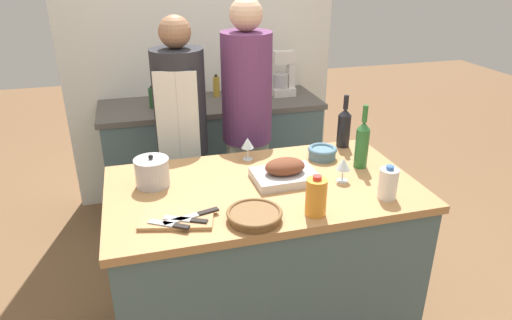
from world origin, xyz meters
The scene contains 23 objects.
kitchen_island centered at (0.00, 0.00, 0.46)m, with size 1.54×0.86×0.92m.
back_counter centered at (0.00, 1.45, 0.46)m, with size 1.71×0.60×0.92m.
back_wall centered at (0.00, 1.80, 1.27)m, with size 2.21×0.10×2.55m.
roasting_pan centered at (0.12, 0.02, 0.97)m, with size 0.32×0.24×0.12m.
wicker_basket centered at (-0.13, -0.31, 0.95)m, with size 0.24×0.24×0.05m.
cutting_board centered at (-0.45, -0.22, 0.93)m, with size 0.35×0.25×0.02m.
stock_pot centered at (-0.53, 0.14, 0.99)m, with size 0.17×0.17×0.17m.
mixing_bowl centered at (0.41, 0.23, 0.96)m, with size 0.16×0.16×0.07m.
juice_jug centered at (0.15, -0.33, 1.01)m, with size 0.09×0.09×0.19m.
milk_jug centered at (0.53, -0.28, 1.00)m, with size 0.09×0.09×0.16m.
wine_bottle_green centered at (0.60, 0.36, 1.04)m, with size 0.08×0.08×0.31m.
wine_bottle_dark centered at (0.57, 0.07, 1.06)m, with size 0.07×0.07×0.35m.
wine_glass_left centered at (0.40, -0.07, 1.01)m, with size 0.07×0.07×0.12m.
wine_glass_right centered at (0.01, 0.32, 1.01)m, with size 0.07×0.07×0.13m.
knife_chef centered at (-0.38, -0.24, 0.94)m, with size 0.25×0.09×0.01m.
knife_paring centered at (-0.49, -0.28, 0.94)m, with size 0.17×0.12×0.01m.
knife_bread centered at (-0.41, -0.26, 0.94)m, with size 0.19×0.11×0.01m.
stand_mixer centered at (0.60, 1.48, 1.07)m, with size 0.18×0.14×0.36m.
condiment_bottle_tall centered at (-0.30, 1.37, 1.00)m, with size 0.06×0.06×0.16m.
condiment_bottle_short centered at (-0.44, 1.41, 1.00)m, with size 0.06×0.06×0.17m.
condiment_bottle_extra centered at (0.07, 1.60, 1.00)m, with size 0.05×0.05×0.18m.
person_cook_aproned centered at (-0.31, 0.80, 0.92)m, with size 0.32×0.35×1.66m.
person_cook_guest centered at (0.13, 0.81, 0.98)m, with size 0.32×0.32×1.75m.
Camera 1 is at (-0.57, -1.94, 1.97)m, focal length 32.00 mm.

